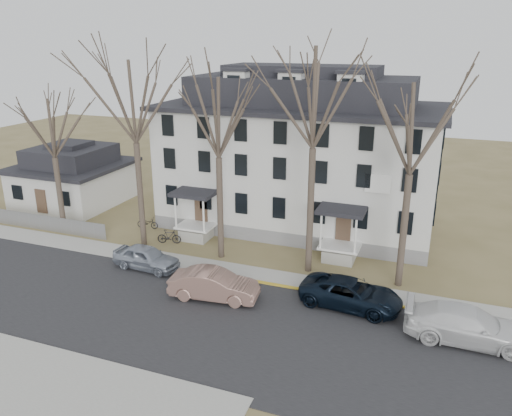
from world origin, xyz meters
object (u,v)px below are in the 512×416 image
at_px(small_house, 73,178).
at_px(bicycle_left, 148,223).
at_px(boarding_house, 300,156).
at_px(tree_mid_right, 415,123).
at_px(car_navy, 351,294).
at_px(bicycle_right, 169,237).
at_px(tree_mid_left, 218,112).
at_px(tree_center, 315,91).
at_px(car_silver, 146,258).
at_px(car_tan, 214,285).
at_px(tree_bungalow, 50,124).
at_px(car_white, 468,326).
at_px(tree_far_left, 133,96).

xyz_separation_m(small_house, bicycle_left, (9.61, -3.50, -1.81)).
distance_m(boarding_house, tree_mid_right, 12.51).
xyz_separation_m(car_navy, bicycle_right, (-13.65, 4.24, -0.25)).
distance_m(boarding_house, bicycle_left, 12.73).
height_order(tree_mid_left, tree_center, tree_center).
relative_size(car_silver, car_tan, 0.88).
bearing_deg(tree_mid_right, tree_center, 180.00).
distance_m(car_tan, bicycle_right, 8.75).
height_order(car_silver, bicycle_left, car_silver).
bearing_deg(tree_mid_left, bicycle_left, 159.92).
xyz_separation_m(tree_mid_left, car_silver, (-3.66, -3.35, -8.86)).
bearing_deg(car_tan, car_silver, 63.75).
bearing_deg(bicycle_left, small_house, 62.75).
xyz_separation_m(small_house, bicycle_right, (12.65, -5.50, -1.74)).
height_order(car_tan, bicycle_left, car_tan).
distance_m(tree_mid_right, car_tan, 14.00).
bearing_deg(tree_mid_right, tree_bungalow, 180.00).
relative_size(tree_center, car_white, 2.51).
distance_m(car_navy, bicycle_left, 17.82).
xyz_separation_m(car_navy, bicycle_left, (-16.69, 6.24, -0.32)).
distance_m(small_house, car_white, 33.99).
height_order(tree_bungalow, bicycle_left, tree_bungalow).
bearing_deg(car_tan, boarding_house, -11.21).
bearing_deg(small_house, car_silver, -35.58).
xyz_separation_m(tree_far_left, car_white, (21.11, -4.85, -9.50)).
xyz_separation_m(tree_mid_left, tree_center, (6.00, 0.00, 1.48)).
bearing_deg(boarding_house, car_navy, -61.68).
height_order(boarding_house, tree_mid_left, tree_mid_left).
bearing_deg(car_navy, tree_mid_left, 74.75).
xyz_separation_m(car_silver, car_white, (18.77, -1.50, 0.11)).
height_order(small_house, bicycle_left, small_house).
distance_m(tree_far_left, car_tan, 13.52).
bearing_deg(tree_mid_right, bicycle_left, 171.86).
bearing_deg(tree_bungalow, boarding_house, 27.01).
bearing_deg(car_navy, tree_bungalow, 86.56).
relative_size(small_house, tree_mid_right, 0.68).
height_order(tree_mid_left, car_navy, tree_mid_left).
xyz_separation_m(tree_far_left, tree_mid_left, (6.00, 0.00, -0.74)).
bearing_deg(car_tan, tree_bungalow, 63.53).
height_order(tree_bungalow, car_white, tree_bungalow).
height_order(tree_mid_left, bicycle_right, tree_mid_left).
distance_m(car_tan, bicycle_left, 12.35).
relative_size(tree_center, car_navy, 2.68).
bearing_deg(tree_bungalow, bicycle_right, 4.62).
bearing_deg(small_house, tree_mid_right, -12.27).
bearing_deg(tree_mid_left, tree_mid_right, 0.00).
relative_size(tree_center, tree_mid_right, 1.15).
height_order(tree_mid_right, car_white, tree_mid_right).
relative_size(small_house, tree_center, 0.59).
relative_size(tree_far_left, bicycle_right, 8.04).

